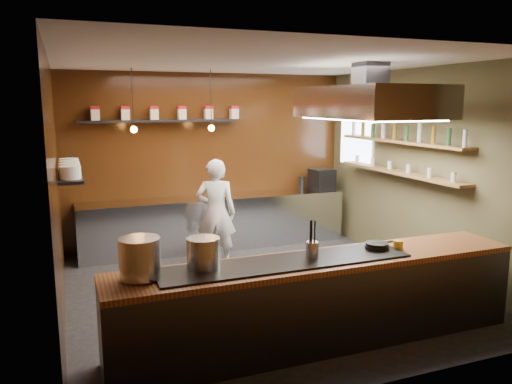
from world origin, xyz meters
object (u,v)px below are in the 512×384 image
stockpot_large (140,258)px  stockpot_small (203,253)px  extractor_hood (369,102)px  chef (216,213)px  espresso_machine (322,179)px

stockpot_large → stockpot_small: 0.60m
extractor_hood → stockpot_small: 3.09m
stockpot_large → stockpot_small: bearing=3.7°
stockpot_large → chef: chef is taller
extractor_hood → stockpot_large: size_ratio=5.33×
stockpot_small → chef: 2.92m
stockpot_large → espresso_machine: (3.84, 3.67, -0.03)m
extractor_hood → stockpot_large: extractor_hood is taller
stockpot_small → chef: bearing=71.1°
extractor_hood → espresso_machine: 2.99m
extractor_hood → chef: size_ratio=1.20×
stockpot_small → extractor_hood: bearing=23.7°
stockpot_large → stockpot_small: size_ratio=1.18×
stockpot_large → chef: bearing=61.2°
stockpot_large → stockpot_small: stockpot_large is taller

